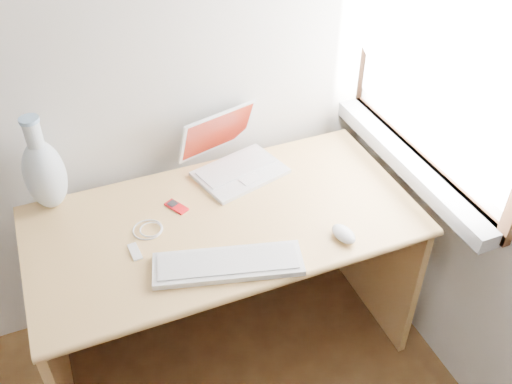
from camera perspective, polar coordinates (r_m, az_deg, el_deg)
name	(u,v)px	position (r m, az deg, el deg)	size (l,w,h in m)	color
window	(439,40)	(2.02, 17.83, 14.24)	(0.11, 0.99, 1.10)	white
desk	(218,245)	(2.22, -3.85, -5.30)	(1.37, 0.68, 0.72)	tan
laptop	(236,157)	(2.22, -2.00, 3.47)	(0.38, 0.35, 0.22)	white
external_keyboard	(228,264)	(1.85, -2.81, -7.19)	(0.50, 0.26, 0.02)	white
mouse	(344,234)	(1.96, 8.76, -4.16)	(0.06, 0.10, 0.04)	white
ipod	(176,207)	(2.08, -7.96, -1.46)	(0.08, 0.10, 0.01)	#AF0C12
cable_coil	(148,230)	(2.01, -10.77, -3.71)	(0.11, 0.11, 0.01)	white
remote	(135,252)	(1.94, -12.01, -5.86)	(0.03, 0.08, 0.01)	white
vase	(44,172)	(2.11, -20.42, 1.86)	(0.14, 0.14, 0.37)	silver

